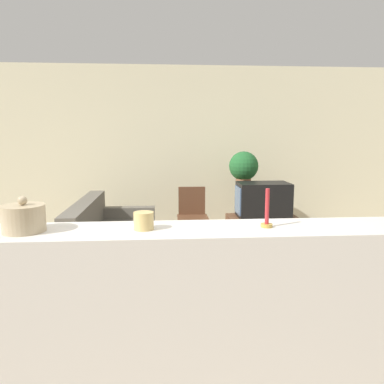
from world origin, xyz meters
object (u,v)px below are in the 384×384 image
object	(u,v)px
couch	(112,244)
decorative_bowl	(24,218)
potted_plant	(244,168)
television	(263,200)
wooden_chair	(192,213)

from	to	relation	value
couch	decorative_bowl	xyz separation A→B (m)	(-0.15, -2.38, 0.86)
couch	potted_plant	distance (m)	2.26
potted_plant	decorative_bowl	xyz separation A→B (m)	(-1.99, -3.38, 0.02)
television	wooden_chair	xyz separation A→B (m)	(-0.93, 0.42, -0.26)
wooden_chair	couch	bearing A→B (deg)	-142.39
wooden_chair	potted_plant	bearing A→B (deg)	13.32
couch	decorative_bowl	world-z (taller)	decorative_bowl
decorative_bowl	television	bearing A→B (deg)	52.44
couch	potted_plant	bearing A→B (deg)	28.52
decorative_bowl	potted_plant	bearing A→B (deg)	59.51
couch	wooden_chair	distance (m)	1.35
couch	potted_plant	xyz separation A→B (m)	(1.84, 1.00, 0.84)
couch	decorative_bowl	distance (m)	2.53
potted_plant	television	bearing A→B (deg)	-76.69
television	decorative_bowl	xyz separation A→B (m)	(-2.13, -2.77, 0.41)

